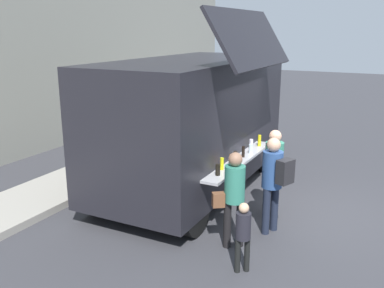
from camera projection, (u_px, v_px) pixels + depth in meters
ground_plane at (300, 210)px, 8.61m from camera, size 60.00×60.00×0.00m
food_truck_main at (193, 120)px, 9.35m from camera, size 5.45×3.02×3.90m
trash_bin at (181, 127)px, 13.82m from camera, size 0.60×0.60×0.96m
customer_front_ordering at (273, 166)px, 8.11m from camera, size 0.56×0.35×1.72m
customer_mid_with_backpack at (274, 176)px, 7.38m from camera, size 0.45×0.57×1.75m
customer_rear_waiting at (234, 192)px, 6.91m from camera, size 0.44×0.50×1.65m
child_near_queue at (243, 231)px, 6.25m from camera, size 0.23×0.23×1.11m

